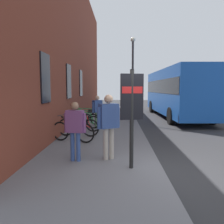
# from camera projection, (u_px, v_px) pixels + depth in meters

# --- Properties ---
(ground) EXTENTS (60.00, 60.00, 0.00)m
(ground) POSITION_uv_depth(u_px,v_px,m) (161.00, 130.00, 11.59)
(ground) COLOR #2D2D30
(sidewalk_pavement) EXTENTS (24.00, 3.50, 0.12)m
(sidewalk_pavement) POSITION_uv_depth(u_px,v_px,m) (108.00, 123.00, 13.66)
(sidewalk_pavement) COLOR slate
(sidewalk_pavement) RESTS_ON ground
(station_facade) EXTENTS (22.00, 0.65, 9.08)m
(station_facade) POSITION_uv_depth(u_px,v_px,m) (75.00, 48.00, 14.25)
(station_facade) COLOR brown
(station_facade) RESTS_ON ground
(bicycle_end_of_row) EXTENTS (0.70, 1.69, 0.97)m
(bicycle_end_of_row) POSITION_uv_depth(u_px,v_px,m) (73.00, 131.00, 8.46)
(bicycle_end_of_row) COLOR black
(bicycle_end_of_row) RESTS_ON sidewalk_pavement
(bicycle_mid_rack) EXTENTS (0.48, 1.76, 0.97)m
(bicycle_mid_rack) POSITION_uv_depth(u_px,v_px,m) (78.00, 127.00, 9.45)
(bicycle_mid_rack) COLOR black
(bicycle_mid_rack) RESTS_ON sidewalk_pavement
(bicycle_by_door) EXTENTS (0.48, 1.77, 0.97)m
(bicycle_by_door) POSITION_uv_depth(u_px,v_px,m) (82.00, 123.00, 10.43)
(bicycle_by_door) COLOR black
(bicycle_by_door) RESTS_ON sidewalk_pavement
(bicycle_under_window) EXTENTS (0.53, 1.75, 0.97)m
(bicycle_under_window) POSITION_uv_depth(u_px,v_px,m) (83.00, 120.00, 11.39)
(bicycle_under_window) COLOR black
(bicycle_under_window) RESTS_ON sidewalk_pavement
(bicycle_far_end) EXTENTS (0.48, 1.77, 0.97)m
(bicycle_far_end) POSITION_uv_depth(u_px,v_px,m) (87.00, 118.00, 12.36)
(bicycle_far_end) COLOR black
(bicycle_far_end) RESTS_ON sidewalk_pavement
(transit_info_sign) EXTENTS (0.18, 0.56, 2.40)m
(transit_info_sign) POSITION_uv_depth(u_px,v_px,m) (132.00, 103.00, 5.55)
(transit_info_sign) COLOR black
(transit_info_sign) RESTS_ON sidewalk_pavement
(city_bus) EXTENTS (10.56, 2.84, 3.35)m
(city_bus) POSITION_uv_depth(u_px,v_px,m) (176.00, 91.00, 16.48)
(city_bus) COLOR #1951B2
(city_bus) RESTS_ON ground
(pedestrian_crossing_street) EXTENTS (0.30, 0.60, 1.60)m
(pedestrian_crossing_street) POSITION_uv_depth(u_px,v_px,m) (75.00, 125.00, 6.16)
(pedestrian_crossing_street) COLOR #334C8C
(pedestrian_crossing_street) RESTS_ON sidewalk_pavement
(pedestrian_near_bus) EXTENTS (0.47, 0.50, 1.60)m
(pedestrian_near_bus) POSITION_uv_depth(u_px,v_px,m) (97.00, 108.00, 11.34)
(pedestrian_near_bus) COLOR #4C724C
(pedestrian_near_bus) RESTS_ON sidewalk_pavement
(pedestrian_by_facade) EXTENTS (0.47, 0.60, 1.79)m
(pedestrian_by_facade) POSITION_uv_depth(u_px,v_px,m) (109.00, 120.00, 6.29)
(pedestrian_by_facade) COLOR #B2A599
(pedestrian_by_facade) RESTS_ON sidewalk_pavement
(street_lamp) EXTENTS (0.28, 0.28, 4.87)m
(street_lamp) POSITION_uv_depth(u_px,v_px,m) (133.00, 72.00, 13.41)
(street_lamp) COLOR #333338
(street_lamp) RESTS_ON sidewalk_pavement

